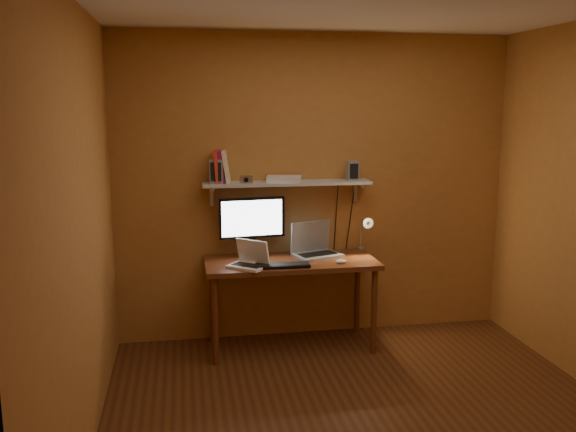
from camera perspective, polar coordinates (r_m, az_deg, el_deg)
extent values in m
cube|color=#5C3117|center=(4.17, 7.42, -18.60)|extent=(3.40, 3.20, 0.02)
cube|color=#B27436|center=(5.25, 2.56, 2.68)|extent=(3.40, 0.02, 2.60)
cube|color=#B27436|center=(2.29, 20.35, -8.33)|extent=(3.40, 0.02, 2.60)
cube|color=#B27436|center=(3.59, -19.07, -1.54)|extent=(0.02, 3.20, 2.60)
cube|color=maroon|center=(5.00, 0.28, -4.39)|extent=(1.40, 0.60, 0.04)
cylinder|color=maroon|center=(4.81, -6.84, -9.74)|extent=(0.05, 0.05, 0.71)
cylinder|color=maroon|center=(5.03, 8.05, -8.85)|extent=(0.05, 0.05, 0.71)
cylinder|color=maroon|center=(5.27, -7.13, -7.95)|extent=(0.05, 0.05, 0.71)
cylinder|color=maroon|center=(5.47, 6.50, -7.23)|extent=(0.05, 0.05, 0.71)
cube|color=silver|center=(5.06, -0.09, 3.10)|extent=(1.40, 0.25, 0.02)
cube|color=silver|center=(5.11, -7.17, 1.94)|extent=(0.03, 0.03, 0.18)
cube|color=silver|center=(5.32, 6.31, 2.28)|extent=(0.03, 0.03, 0.18)
cylinder|color=black|center=(5.13, -3.35, -3.68)|extent=(0.25, 0.25, 0.02)
cube|color=black|center=(5.11, -3.36, -2.73)|extent=(0.06, 0.05, 0.17)
cube|color=black|center=(5.06, -3.39, -0.16)|extent=(0.55, 0.08, 0.34)
cube|color=white|center=(5.05, -3.36, -0.20)|extent=(0.51, 0.05, 0.30)
cube|color=gray|center=(5.12, 2.77, -3.68)|extent=(0.44, 0.37, 0.02)
cube|color=black|center=(5.12, 2.77, -3.56)|extent=(0.35, 0.24, 0.00)
cube|color=gray|center=(5.19, 2.10, -1.90)|extent=(0.36, 0.15, 0.26)
cube|color=#112237|center=(5.19, 2.10, -1.90)|extent=(0.32, 0.13, 0.22)
cube|color=white|center=(4.78, -3.80, -4.73)|extent=(0.34, 0.33, 0.02)
cube|color=black|center=(4.78, -3.80, -4.60)|extent=(0.25, 0.24, 0.00)
cube|color=white|center=(4.81, -3.31, -3.31)|extent=(0.26, 0.23, 0.19)
cube|color=black|center=(4.81, -3.31, -3.31)|extent=(0.22, 0.19, 0.16)
cube|color=black|center=(4.79, -0.50, -4.65)|extent=(0.43, 0.15, 0.02)
ellipsoid|color=white|center=(4.91, 5.00, -4.27)|extent=(0.10, 0.07, 0.03)
cube|color=silver|center=(5.37, 6.79, -3.30)|extent=(0.05, 0.06, 0.08)
cylinder|color=silver|center=(5.34, 6.82, -1.73)|extent=(0.02, 0.02, 0.28)
cylinder|color=silver|center=(5.23, 7.10, -0.42)|extent=(0.01, 0.16, 0.01)
cone|color=silver|center=(5.16, 7.36, -0.58)|extent=(0.09, 0.09, 0.09)
sphere|color=#FFE0A5|center=(5.14, 7.43, -0.62)|extent=(0.04, 0.04, 0.04)
cube|color=gray|center=(4.98, -6.61, 4.19)|extent=(0.14, 0.14, 0.20)
cube|color=gray|center=(5.17, 6.05, 4.25)|extent=(0.09, 0.09, 0.16)
cube|color=red|center=(5.00, -6.65, 4.60)|extent=(0.07, 0.18, 0.26)
cube|color=maroon|center=(5.01, -6.23, 4.62)|extent=(0.08, 0.18, 0.26)
cube|color=#F7E4C2|center=(5.01, -5.81, 4.63)|extent=(0.09, 0.18, 0.26)
cube|color=silver|center=(4.94, -3.91, 3.42)|extent=(0.11, 0.05, 0.06)
cylinder|color=black|center=(4.92, -3.89, 3.39)|extent=(0.04, 0.03, 0.04)
cube|color=white|center=(5.04, -0.37, 3.49)|extent=(0.32, 0.24, 0.05)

